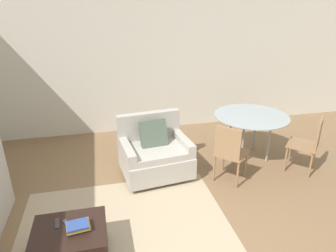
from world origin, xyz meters
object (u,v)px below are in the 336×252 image
(tv_remote_secondary, at_px, (57,223))
(dining_chair_near_left, at_px, (230,150))
(tv_remote_primary, at_px, (68,224))
(dining_table, at_px, (251,120))
(armchair, at_px, (155,153))
(ottoman, at_px, (71,244))
(book_stack, at_px, (78,227))
(dining_chair_near_right, at_px, (310,141))

(tv_remote_secondary, relative_size, dining_chair_near_left, 0.18)
(tv_remote_primary, xyz_separation_m, dining_table, (2.82, 1.58, 0.28))
(armchair, distance_m, tv_remote_secondary, 1.86)
(ottoman, distance_m, tv_remote_secondary, 0.25)
(tv_remote_primary, bearing_deg, tv_remote_secondary, 162.14)
(tv_remote_primary, bearing_deg, book_stack, -44.36)
(dining_table, height_order, dining_chair_near_right, dining_chair_near_right)
(book_stack, height_order, tv_remote_secondary, book_stack)
(ottoman, relative_size, dining_chair_near_left, 0.81)
(book_stack, relative_size, dining_table, 0.20)
(dining_chair_near_right, bearing_deg, tv_remote_secondary, -165.95)
(tv_remote_secondary, bearing_deg, tv_remote_primary, -17.86)
(book_stack, bearing_deg, dining_chair_near_left, 26.77)
(ottoman, xyz_separation_m, dining_chair_near_left, (2.16, 1.02, 0.30))
(tv_remote_secondary, bearing_deg, armchair, 47.08)
(armchair, height_order, ottoman, armchair)
(book_stack, xyz_separation_m, dining_chair_near_right, (3.37, 1.04, 0.09))
(armchair, bearing_deg, tv_remote_primary, -129.82)
(dining_table, relative_size, dining_chair_near_left, 1.35)
(armchair, xyz_separation_m, dining_table, (1.66, 0.19, 0.34))
(book_stack, bearing_deg, tv_remote_primary, 135.64)
(dining_chair_near_left, relative_size, dining_chair_near_right, 1.00)
(book_stack, xyz_separation_m, tv_remote_secondary, (-0.21, 0.14, -0.03))
(book_stack, bearing_deg, dining_table, 31.97)
(armchair, relative_size, ottoman, 1.49)
(dining_table, distance_m, dining_chair_near_right, 0.94)
(dining_chair_near_left, bearing_deg, dining_table, 45.00)
(book_stack, height_order, dining_chair_near_left, dining_chair_near_left)
(ottoman, height_order, book_stack, book_stack)
(armchair, height_order, dining_table, armchair)
(armchair, distance_m, dining_chair_near_right, 2.37)
(armchair, xyz_separation_m, ottoman, (-1.15, -1.48, -0.13))
(ottoman, relative_size, tv_remote_primary, 4.68)
(book_stack, distance_m, tv_remote_primary, 0.16)
(dining_table, bearing_deg, tv_remote_primary, -150.71)
(tv_remote_primary, xyz_separation_m, dining_chair_near_left, (2.17, 0.93, 0.12))
(ottoman, xyz_separation_m, dining_chair_near_right, (3.46, 1.02, 0.30))
(armchair, distance_m, ottoman, 1.88)
(tv_remote_primary, relative_size, dining_chair_near_left, 0.17)
(ottoman, xyz_separation_m, book_stack, (0.10, -0.02, 0.22))
(tv_remote_primary, relative_size, dining_table, 0.13)
(ottoman, bearing_deg, book_stack, -12.32)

